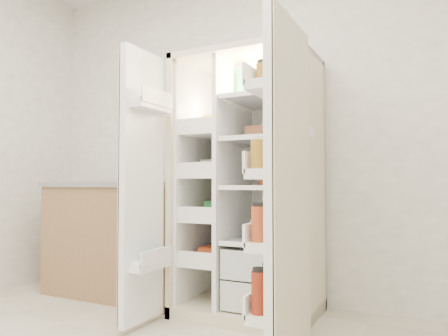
% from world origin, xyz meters
% --- Properties ---
extents(wall_back, '(4.00, 0.02, 2.70)m').
position_xyz_m(wall_back, '(0.00, 2.00, 1.35)').
color(wall_back, white).
rests_on(wall_back, floor).
extents(refrigerator, '(0.92, 0.70, 1.80)m').
position_xyz_m(refrigerator, '(0.14, 1.65, 0.74)').
color(refrigerator, beige).
rests_on(refrigerator, floor).
extents(freezer_door, '(0.15, 0.40, 1.72)m').
position_xyz_m(freezer_door, '(-0.37, 1.05, 0.89)').
color(freezer_door, white).
rests_on(freezer_door, floor).
extents(fridge_door, '(0.17, 0.58, 1.72)m').
position_xyz_m(fridge_door, '(0.61, 0.96, 0.87)').
color(fridge_door, white).
rests_on(fridge_door, floor).
extents(kitchen_counter, '(1.27, 0.67, 0.92)m').
position_xyz_m(kitchen_counter, '(-1.01, 1.64, 0.46)').
color(kitchen_counter, olive).
rests_on(kitchen_counter, floor).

